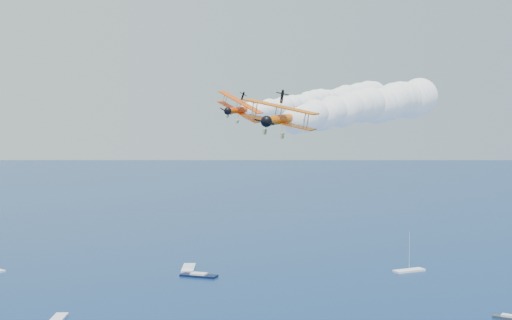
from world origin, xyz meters
name	(u,v)px	position (x,y,z in m)	size (l,w,h in m)	color
biplane_lead	(240,110)	(7.54, 38.60, 54.72)	(7.27, 8.15, 4.91)	#F34705
biplane_trail	(281,119)	(-0.27, 1.46, 52.97)	(7.09, 7.95, 4.79)	#E55F04
smoke_trail_lead	(321,102)	(28.86, 54.17, 56.70)	(43.97, 33.78, 10.13)	white
smoke_trail_trail	(370,106)	(19.57, 18.87, 54.95)	(41.34, 37.05, 10.13)	white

